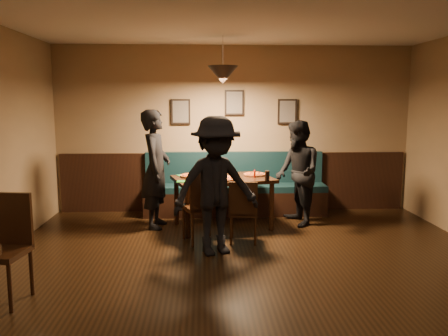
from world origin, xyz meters
The scene contains 22 objects.
floor centered at (0.00, 0.00, 0.00)m, with size 7.00×7.00×0.00m, color black.
wall_back centered at (0.00, 3.50, 1.40)m, with size 6.00×6.00×0.00m, color #8C704F.
wainscot centered at (0.00, 3.47, 0.50)m, with size 5.88×0.06×1.00m, color black.
booth_bench centered at (0.00, 3.20, 0.50)m, with size 3.00×0.60×1.00m, color #0F232D, non-canonical shape.
picture_left centered at (-0.90, 3.47, 1.70)m, with size 0.32×0.04×0.42m, color black.
picture_center centered at (0.00, 3.47, 1.85)m, with size 0.32×0.04×0.42m, color black.
picture_right centered at (0.90, 3.47, 1.70)m, with size 0.32×0.04×0.42m, color black.
pendant_lamp centered at (-0.24, 2.39, 2.25)m, with size 0.44×0.44×0.25m, color black.
dining_table centered at (-0.24, 2.39, 0.38)m, with size 1.41×0.91×0.76m, color #301C0D.
chair_near_left centered at (-0.56, 1.72, 0.50)m, with size 0.44×0.44×0.99m, color black, non-canonical shape.
chair_near_right centered at (0.00, 1.67, 0.42)m, with size 0.37×0.37×0.84m, color black, non-canonical shape.
diner_left centered at (-1.23, 2.46, 0.88)m, with size 0.64×0.42×1.76m, color black.
diner_right centered at (0.90, 2.50, 0.80)m, with size 0.78×0.60×1.60m, color black.
diner_front centered at (-0.38, 1.21, 0.85)m, with size 1.10×0.63×1.70m, color black.
pizza_a centered at (-0.70, 2.47, 0.78)m, with size 0.35×0.35×0.04m, color orange.
pizza_b centered at (-0.24, 2.17, 0.78)m, with size 0.38×0.38×0.04m, color #C96C25.
pizza_c centered at (0.25, 2.56, 0.77)m, with size 0.33×0.33×0.04m, color orange.
soda_glass centered at (0.37, 2.08, 0.83)m, with size 0.07×0.07×0.15m, color black.
tabasco_bottle centered at (0.23, 2.36, 0.82)m, with size 0.03×0.03×0.12m, color #951504.
napkin_a centered at (-0.85, 2.62, 0.76)m, with size 0.15×0.15×0.01m, color #1F743D.
napkin_b centered at (-0.82, 2.07, 0.76)m, with size 0.16×0.16×0.01m, color #1C6C1E.
cutlery_set centered at (-0.25, 1.97, 0.76)m, with size 0.02×0.20×0.00m, color silver.
Camera 1 is at (-0.53, -4.29, 1.88)m, focal length 36.81 mm.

